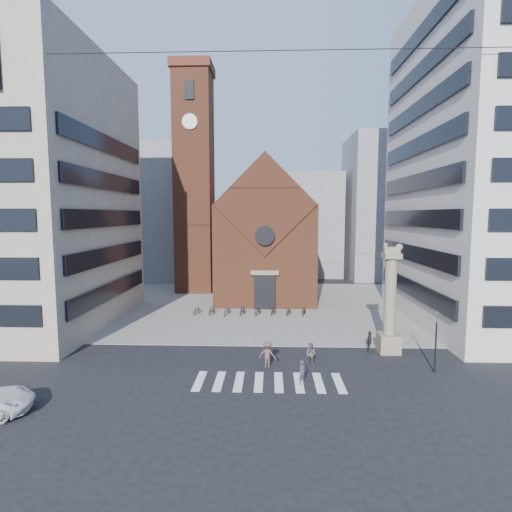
% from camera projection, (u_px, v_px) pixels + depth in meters
% --- Properties ---
extents(ground, '(120.00, 120.00, 0.00)m').
position_uv_depth(ground, '(261.00, 365.00, 28.99)').
color(ground, black).
rests_on(ground, ground).
extents(piazza, '(46.00, 30.00, 0.05)m').
position_uv_depth(piazza, '(265.00, 305.00, 47.88)').
color(piazza, '#9B978D').
rests_on(piazza, ground).
extents(zebra_crossing, '(10.20, 3.20, 0.01)m').
position_uv_depth(zebra_crossing, '(269.00, 382.00, 25.99)').
color(zebra_crossing, white).
rests_on(zebra_crossing, ground).
extents(church, '(12.00, 16.65, 18.00)m').
position_uv_depth(church, '(266.00, 236.00, 53.05)').
color(church, brown).
rests_on(church, ground).
extents(campanile, '(5.50, 5.50, 31.20)m').
position_uv_depth(campanile, '(194.00, 179.00, 55.55)').
color(campanile, brown).
rests_on(campanile, ground).
extents(building_left, '(18.00, 20.00, 26.00)m').
position_uv_depth(building_left, '(15.00, 192.00, 38.44)').
color(building_left, tan).
rests_on(building_left, ground).
extents(bg_block_left, '(16.00, 14.00, 22.00)m').
position_uv_depth(bg_block_left, '(150.00, 214.00, 68.33)').
color(bg_block_left, gray).
rests_on(bg_block_left, ground).
extents(bg_block_mid, '(14.00, 12.00, 18.00)m').
position_uv_depth(bg_block_mid, '(300.00, 225.00, 72.57)').
color(bg_block_mid, gray).
rests_on(bg_block_mid, ground).
extents(bg_block_right, '(16.00, 14.00, 24.00)m').
position_uv_depth(bg_block_right, '(394.00, 208.00, 68.71)').
color(bg_block_right, gray).
rests_on(bg_block_right, ground).
extents(lion_column, '(1.63, 1.60, 8.68)m').
position_uv_depth(lion_column, '(390.00, 309.00, 31.26)').
color(lion_column, gray).
rests_on(lion_column, ground).
extents(traffic_light, '(0.13, 0.16, 4.30)m').
position_uv_depth(traffic_light, '(436.00, 340.00, 27.33)').
color(traffic_light, black).
rests_on(traffic_light, ground).
extents(pedestrian_0, '(0.68, 0.65, 1.57)m').
position_uv_depth(pedestrian_0, '(302.00, 372.00, 25.59)').
color(pedestrian_0, '#373042').
rests_on(pedestrian_0, ground).
extents(pedestrian_1, '(1.00, 0.96, 1.62)m').
position_uv_depth(pedestrian_1, '(311.00, 354.00, 28.85)').
color(pedestrian_1, '#5C4D4A').
rests_on(pedestrian_1, ground).
extents(pedestrian_2, '(0.72, 1.07, 1.69)m').
position_uv_depth(pedestrian_2, '(369.00, 342.00, 31.58)').
color(pedestrian_2, '#242229').
rests_on(pedestrian_2, ground).
extents(pedestrian_3, '(1.38, 0.99, 1.93)m').
position_uv_depth(pedestrian_3, '(268.00, 354.00, 28.37)').
color(pedestrian_3, brown).
rests_on(pedestrian_3, ground).
extents(scooter_0, '(1.07, 1.81, 0.90)m').
position_uv_depth(scooter_0, '(197.00, 310.00, 43.39)').
color(scooter_0, black).
rests_on(scooter_0, piazza).
extents(scooter_1, '(0.93, 1.73, 1.00)m').
position_uv_depth(scooter_1, '(212.00, 310.00, 43.32)').
color(scooter_1, black).
rests_on(scooter_1, piazza).
extents(scooter_2, '(1.07, 1.81, 0.90)m').
position_uv_depth(scooter_2, '(227.00, 310.00, 43.27)').
color(scooter_2, black).
rests_on(scooter_2, piazza).
extents(scooter_3, '(0.93, 1.73, 1.00)m').
position_uv_depth(scooter_3, '(242.00, 310.00, 43.20)').
color(scooter_3, black).
rests_on(scooter_3, piazza).
extents(scooter_4, '(1.07, 1.81, 0.90)m').
position_uv_depth(scooter_4, '(258.00, 311.00, 43.15)').
color(scooter_4, black).
rests_on(scooter_4, piazza).
extents(scooter_5, '(0.93, 1.73, 1.00)m').
position_uv_depth(scooter_5, '(273.00, 310.00, 43.08)').
color(scooter_5, black).
rests_on(scooter_5, piazza).
extents(scooter_6, '(1.07, 1.81, 0.90)m').
position_uv_depth(scooter_6, '(288.00, 311.00, 43.03)').
color(scooter_6, black).
rests_on(scooter_6, piazza).
extents(scooter_7, '(0.93, 1.73, 1.00)m').
position_uv_depth(scooter_7, '(304.00, 311.00, 42.97)').
color(scooter_7, black).
rests_on(scooter_7, piazza).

